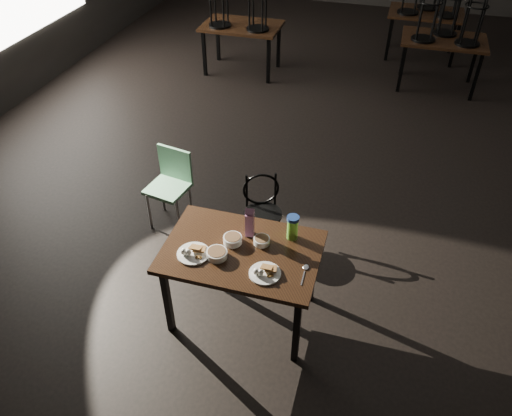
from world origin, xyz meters
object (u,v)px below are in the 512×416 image
(main_table, at_px, (242,257))
(juice_carton, at_px, (250,223))
(bentwood_chair, at_px, (262,207))
(school_chair, at_px, (171,181))
(water_bottle, at_px, (293,227))

(main_table, distance_m, juice_carton, 0.27)
(bentwood_chair, bearing_deg, school_chair, 151.00)
(main_table, height_order, water_bottle, water_bottle)
(juice_carton, distance_m, school_chair, 1.41)
(main_table, xyz_separation_m, juice_carton, (0.01, 0.19, 0.20))
(juice_carton, xyz_separation_m, bentwood_chair, (-0.10, 0.72, -0.42))
(bentwood_chair, bearing_deg, juice_carton, -105.03)
(water_bottle, bearing_deg, school_chair, 151.05)
(water_bottle, bearing_deg, main_table, -144.34)
(main_table, xyz_separation_m, water_bottle, (0.34, 0.24, 0.19))
(main_table, height_order, juice_carton, juice_carton)
(main_table, xyz_separation_m, bentwood_chair, (-0.09, 0.91, -0.22))
(main_table, height_order, school_chair, school_chair)
(juice_carton, height_order, water_bottle, juice_carton)
(juice_carton, height_order, school_chair, juice_carton)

